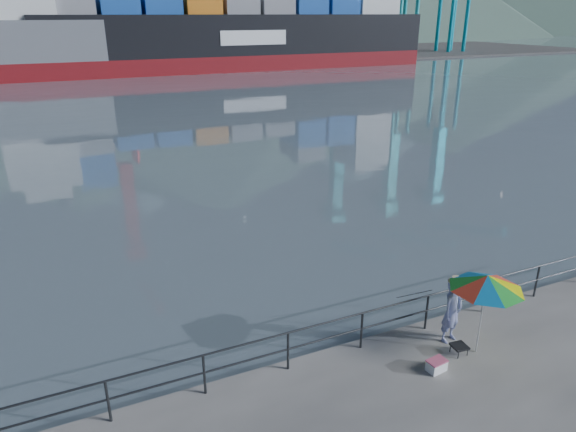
% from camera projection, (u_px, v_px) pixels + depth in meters
% --- Properties ---
extents(harbor_water, '(500.00, 280.00, 0.00)m').
position_uv_depth(harbor_water, '(66.00, 48.00, 120.94)').
color(harbor_water, slate).
rests_on(harbor_water, ground).
extents(far_dock, '(200.00, 40.00, 0.40)m').
position_uv_depth(far_dock, '(135.00, 59.00, 93.52)').
color(far_dock, '#514F4C').
rests_on(far_dock, ground).
extents(guardrail, '(22.00, 0.06, 1.03)m').
position_uv_depth(guardrail, '(326.00, 340.00, 12.28)').
color(guardrail, '#2D3033').
rests_on(guardrail, ground).
extents(container_stacks, '(58.00, 5.40, 7.80)m').
position_uv_depth(container_stacks, '(273.00, 39.00, 103.60)').
color(container_stacks, yellow).
rests_on(container_stacks, ground).
extents(fisherman, '(0.68, 0.52, 1.67)m').
position_uv_depth(fisherman, '(452.00, 312.00, 12.85)').
color(fisherman, '#283897').
rests_on(fisherman, ground).
extents(beach_umbrella, '(2.17, 2.17, 2.13)m').
position_uv_depth(beach_umbrella, '(487.00, 282.00, 11.97)').
color(beach_umbrella, white).
rests_on(beach_umbrella, ground).
extents(folding_stool, '(0.40, 0.40, 0.24)m').
position_uv_depth(folding_stool, '(459.00, 349.00, 12.57)').
color(folding_stool, black).
rests_on(folding_stool, ground).
extents(cooler_bag, '(0.47, 0.34, 0.25)m').
position_uv_depth(cooler_bag, '(436.00, 366.00, 11.98)').
color(cooler_bag, white).
rests_on(cooler_bag, ground).
extents(fishing_rod, '(0.25, 1.64, 1.16)m').
position_uv_depth(fishing_rod, '(410.00, 323.00, 13.85)').
color(fishing_rod, black).
rests_on(fishing_rod, ground).
extents(container_ship, '(58.46, 9.74, 18.10)m').
position_uv_depth(container_ship, '(252.00, 27.00, 77.80)').
color(container_ship, maroon).
rests_on(container_ship, ground).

